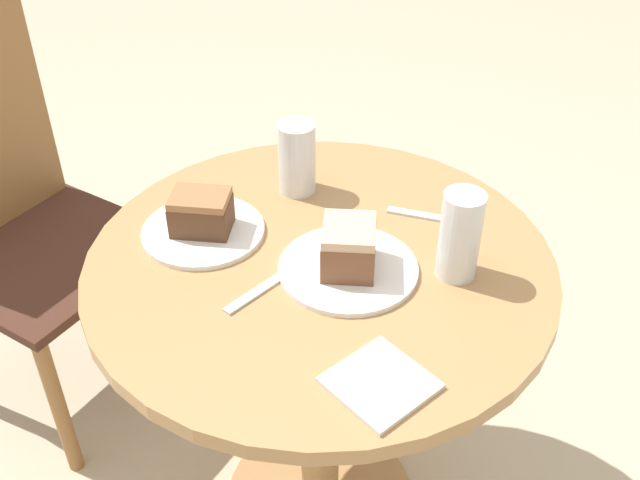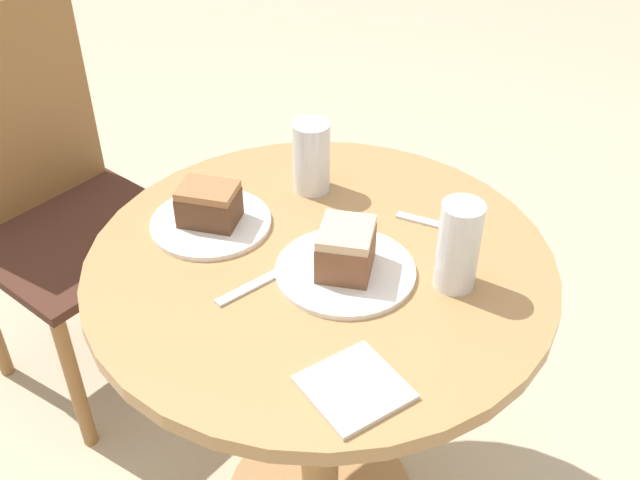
# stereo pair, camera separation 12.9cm
# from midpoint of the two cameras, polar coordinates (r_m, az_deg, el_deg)

# --- Properties ---
(table) EXTENTS (0.83, 0.83, 0.73)m
(table) POSITION_cam_midpoint_polar(r_m,az_deg,el_deg) (1.43, 2.60, -7.07)
(table) COLOR tan
(table) RESTS_ON ground_plane
(chair) EXTENTS (0.49, 0.45, 0.97)m
(chair) POSITION_cam_midpoint_polar(r_m,az_deg,el_deg) (1.95, -17.60, 2.62)
(chair) COLOR olive
(chair) RESTS_ON ground_plane
(plate_near) EXTENTS (0.24, 0.24, 0.01)m
(plate_near) POSITION_cam_midpoint_polar(r_m,az_deg,el_deg) (1.28, 4.70, -2.56)
(plate_near) COLOR white
(plate_near) RESTS_ON table
(plate_far) EXTENTS (0.23, 0.23, 0.01)m
(plate_far) POSITION_cam_midpoint_polar(r_m,az_deg,el_deg) (1.40, -5.72, 1.23)
(plate_far) COLOR white
(plate_far) RESTS_ON table
(cake_slice_near) EXTENTS (0.13, 0.13, 0.08)m
(cake_slice_near) POSITION_cam_midpoint_polar(r_m,az_deg,el_deg) (1.25, 4.80, -0.89)
(cake_slice_near) COLOR brown
(cake_slice_near) RESTS_ON plate_near
(cake_slice_far) EXTENTS (0.12, 0.13, 0.07)m
(cake_slice_far) POSITION_cam_midpoint_polar(r_m,az_deg,el_deg) (1.37, -5.82, 2.64)
(cake_slice_far) COLOR brown
(cake_slice_far) RESTS_ON plate_far
(glass_lemonade) EXTENTS (0.07, 0.07, 0.16)m
(glass_lemonade) POSITION_cam_midpoint_polar(r_m,az_deg,el_deg) (1.25, 13.39, -0.85)
(glass_lemonade) COLOR beige
(glass_lemonade) RESTS_ON table
(glass_water) EXTENTS (0.07, 0.07, 0.15)m
(glass_water) POSITION_cam_midpoint_polar(r_m,az_deg,el_deg) (1.46, 1.87, 6.03)
(glass_water) COLOR silver
(glass_water) RESTS_ON table
(napkin_stack) EXTENTS (0.16, 0.16, 0.01)m
(napkin_stack) POSITION_cam_midpoint_polar(r_m,az_deg,el_deg) (1.10, 6.08, -11.28)
(napkin_stack) COLOR silver
(napkin_stack) RESTS_ON table
(fork) EXTENTS (0.17, 0.04, 0.00)m
(fork) POSITION_cam_midpoint_polar(r_m,az_deg,el_deg) (1.26, -1.78, -3.39)
(fork) COLOR silver
(fork) RESTS_ON table
(spoon) EXTENTS (0.06, 0.14, 0.00)m
(spoon) POSITION_cam_midpoint_polar(r_m,az_deg,el_deg) (1.42, 11.16, 1.15)
(spoon) COLOR silver
(spoon) RESTS_ON table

